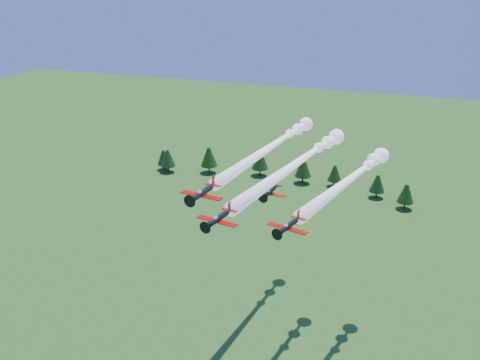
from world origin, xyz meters
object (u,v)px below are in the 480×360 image
(plane_left, at_px, (273,145))
(plane_slot, at_px, (270,192))
(plane_right, at_px, (353,177))
(plane_lead, at_px, (300,161))

(plane_left, height_order, plane_slot, plane_left)
(plane_left, xyz_separation_m, plane_slot, (7.53, -26.92, -0.34))
(plane_left, distance_m, plane_right, 22.63)
(plane_lead, height_order, plane_slot, plane_lead)
(plane_right, bearing_deg, plane_slot, -112.85)
(plane_lead, distance_m, plane_right, 11.86)
(plane_right, distance_m, plane_slot, 21.83)
(plane_lead, bearing_deg, plane_right, 29.45)
(plane_right, height_order, plane_slot, plane_slot)
(plane_right, bearing_deg, plane_lead, -146.58)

